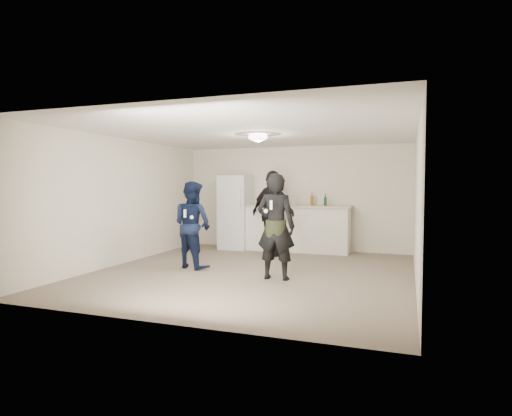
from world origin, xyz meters
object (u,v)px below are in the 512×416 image
(fridge, at_px, (236,212))
(woman, at_px, (276,226))
(counter, at_px, (294,229))
(spectator, at_px, (273,213))
(man, at_px, (192,225))
(shaker, at_px, (269,201))

(fridge, relative_size, woman, 1.02)
(counter, relative_size, woman, 1.47)
(woman, bearing_deg, fridge, -58.85)
(fridge, height_order, spectator, spectator)
(counter, bearing_deg, fridge, -177.25)
(man, distance_m, spectator, 2.08)
(fridge, bearing_deg, shaker, 8.34)
(counter, distance_m, shaker, 0.90)
(spectator, bearing_deg, shaker, -47.58)
(woman, bearing_deg, counter, -82.90)
(counter, distance_m, man, 2.94)
(woman, distance_m, spectator, 2.36)
(woman, height_order, spectator, spectator)
(counter, relative_size, spectator, 1.37)
(man, xyz_separation_m, woman, (1.78, -0.43, 0.06))
(counter, distance_m, woman, 3.11)
(fridge, relative_size, spectator, 0.95)
(fridge, xyz_separation_m, spectator, (1.20, -0.75, 0.05))
(counter, relative_size, man, 1.59)
(shaker, height_order, spectator, spectator)
(man, relative_size, spectator, 0.87)
(counter, height_order, shaker, shaker)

